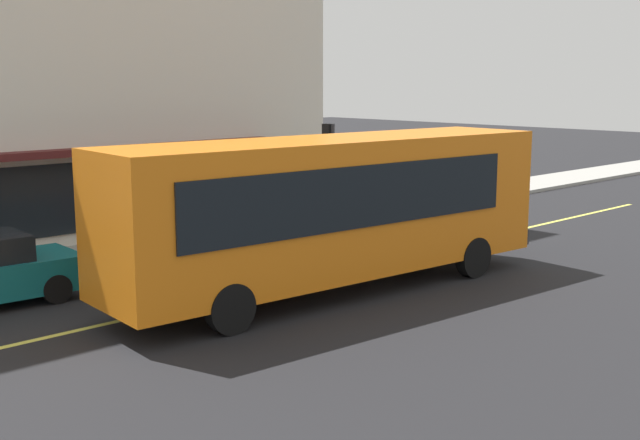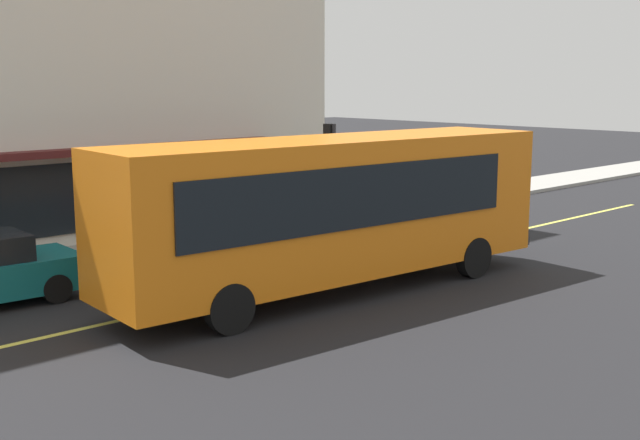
# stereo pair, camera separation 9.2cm
# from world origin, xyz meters

# --- Properties ---
(ground) EXTENTS (120.00, 120.00, 0.00)m
(ground) POSITION_xyz_m (0.00, 0.00, 0.00)
(ground) COLOR black
(sidewalk) EXTENTS (80.00, 2.68, 0.15)m
(sidewalk) POSITION_xyz_m (0.00, 5.59, 0.07)
(sidewalk) COLOR #9E9B93
(sidewalk) RESTS_ON ground
(lane_centre_stripe) EXTENTS (36.00, 0.16, 0.01)m
(lane_centre_stripe) POSITION_xyz_m (0.00, 0.00, 0.00)
(lane_centre_stripe) COLOR #D8D14C
(lane_centre_stripe) RESTS_ON ground
(bus) EXTENTS (11.28, 3.30, 3.50)m
(bus) POSITION_xyz_m (0.65, -1.32, 1.99)
(bus) COLOR orange
(bus) RESTS_ON ground
(traffic_light) EXTENTS (0.30, 0.52, 3.20)m
(traffic_light) POSITION_xyz_m (6.46, 4.90, 2.53)
(traffic_light) COLOR #2D2D33
(traffic_light) RESTS_ON sidewalk
(car_maroon) EXTENTS (4.32, 1.89, 1.52)m
(car_maroon) POSITION_xyz_m (2.23, 2.97, 0.74)
(car_maroon) COLOR maroon
(car_maroon) RESTS_ON ground
(pedestrian_by_curb) EXTENTS (0.34, 0.34, 1.54)m
(pedestrian_by_curb) POSITION_xyz_m (8.47, 5.90, 1.07)
(pedestrian_by_curb) COLOR black
(pedestrian_by_curb) RESTS_ON sidewalk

